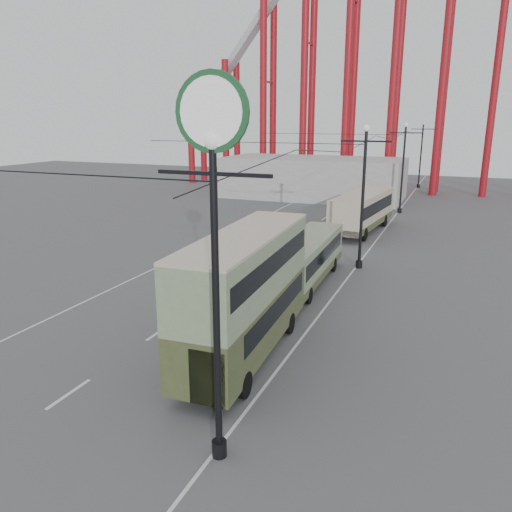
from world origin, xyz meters
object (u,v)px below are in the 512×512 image
at_px(double_decker_bus, 246,289).
at_px(pedestrian, 197,310).
at_px(single_decker_green, 307,258).
at_px(single_decker_cream, 363,210).
at_px(lamp_post_near, 214,191).

bearing_deg(double_decker_bus, pedestrian, 151.24).
bearing_deg(single_decker_green, pedestrian, -109.49).
xyz_separation_m(double_decker_bus, single_decker_cream, (-0.12, 26.05, -1.04)).
bearing_deg(pedestrian, single_decker_green, -106.97).
bearing_deg(single_decker_cream, single_decker_green, -85.50).
height_order(single_decker_green, single_decker_cream, single_decker_cream).
distance_m(double_decker_bus, single_decker_cream, 26.07).
bearing_deg(double_decker_bus, single_decker_green, 89.62).
distance_m(single_decker_green, single_decker_cream, 15.87).
xyz_separation_m(double_decker_bus, single_decker_green, (-0.44, 10.18, -1.37)).
bearing_deg(lamp_post_near, double_decker_bus, 106.56).
bearing_deg(pedestrian, single_decker_cream, -96.41).
distance_m(lamp_post_near, double_decker_bus, 8.22).
relative_size(single_decker_green, pedestrian, 5.01).
bearing_deg(lamp_post_near, single_decker_cream, 93.55).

